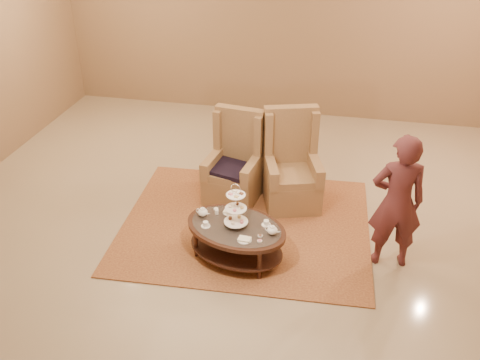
% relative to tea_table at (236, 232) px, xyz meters
% --- Properties ---
extents(ground, '(8.00, 8.00, 0.00)m').
position_rel_tea_table_xyz_m(ground, '(0.07, 0.26, -0.35)').
color(ground, tan).
rests_on(ground, ground).
extents(ceiling, '(8.00, 8.00, 0.02)m').
position_rel_tea_table_xyz_m(ceiling, '(0.07, 0.26, -0.35)').
color(ceiling, white).
rests_on(ceiling, ground).
extents(wall_back, '(8.00, 0.04, 3.50)m').
position_rel_tea_table_xyz_m(wall_back, '(0.07, 4.26, 1.40)').
color(wall_back, '#947150').
rests_on(wall_back, ground).
extents(rug, '(3.11, 2.63, 0.02)m').
position_rel_tea_table_xyz_m(rug, '(-0.02, 0.64, -0.34)').
color(rug, '#B0743E').
rests_on(rug, ground).
extents(tea_table, '(1.33, 1.09, 0.96)m').
position_rel_tea_table_xyz_m(tea_table, '(0.00, 0.00, 0.00)').
color(tea_table, black).
rests_on(tea_table, ground).
extents(armchair_left, '(0.73, 0.75, 1.20)m').
position_rel_tea_table_xyz_m(armchair_left, '(-0.29, 1.26, 0.06)').
color(armchair_left, '#9B7249').
rests_on(armchair_left, ground).
extents(armchair_right, '(0.85, 0.87, 1.26)m').
position_rel_tea_table_xyz_m(armchair_right, '(0.44, 1.31, 0.07)').
color(armchair_right, '#9B7249').
rests_on(armchair_right, ground).
extents(person, '(0.61, 0.44, 1.56)m').
position_rel_tea_table_xyz_m(person, '(1.67, 0.28, 0.43)').
color(person, '#552428').
rests_on(person, ground).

